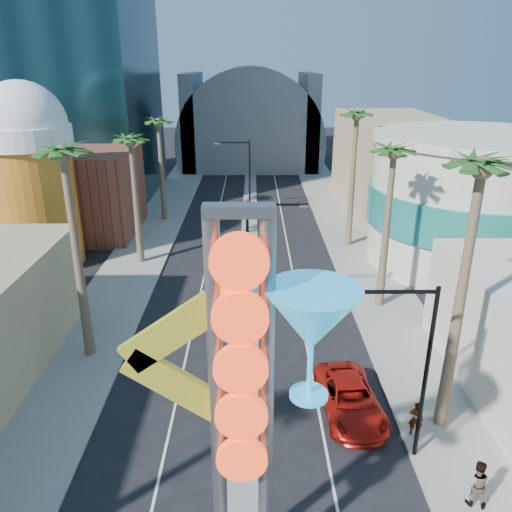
{
  "coord_description": "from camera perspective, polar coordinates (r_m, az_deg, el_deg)",
  "views": [
    {
      "loc": [
        0.34,
        -8.65,
        15.8
      ],
      "look_at": [
        0.52,
        19.39,
        4.76
      ],
      "focal_mm": 35.0,
      "sensor_mm": 36.0,
      "label": 1
    }
  ],
  "objects": [
    {
      "name": "sidewalk_west",
      "position": [
        47.43,
        -12.33,
        1.62
      ],
      "size": [
        5.0,
        100.0,
        0.15
      ],
      "primitive_type": "cube",
      "color": "gray",
      "rests_on": "ground"
    },
    {
      "name": "sidewalk_east",
      "position": [
        47.29,
        10.83,
        1.68
      ],
      "size": [
        5.0,
        100.0,
        0.15
      ],
      "primitive_type": "cube",
      "color": "gray",
      "rests_on": "ground"
    },
    {
      "name": "median",
      "position": [
        49.23,
        -0.75,
        2.87
      ],
      "size": [
        1.6,
        84.0,
        0.15
      ],
      "primitive_type": "cube",
      "color": "gray",
      "rests_on": "ground"
    },
    {
      "name": "brick_filler_west",
      "position": [
        50.82,
        -19.26,
        6.87
      ],
      "size": [
        10.0,
        10.0,
        8.0
      ],
      "primitive_type": "cube",
      "color": "brown",
      "rests_on": "ground"
    },
    {
      "name": "filler_east",
      "position": [
        59.76,
        15.08,
        10.36
      ],
      "size": [
        10.0,
        20.0,
        10.0
      ],
      "primitive_type": "cube",
      "color": "tan",
      "rests_on": "ground"
    },
    {
      "name": "beer_mug",
      "position": [
        43.1,
        -24.4,
        8.97
      ],
      "size": [
        7.0,
        7.0,
        14.5
      ],
      "color": "#AB5F16",
      "rests_on": "ground"
    },
    {
      "name": "turquoise_building",
      "position": [
        43.79,
        23.56,
        5.75
      ],
      "size": [
        16.6,
        16.6,
        10.6
      ],
      "color": "beige",
      "rests_on": "ground"
    },
    {
      "name": "canopy",
      "position": [
        81.46,
        -0.62,
        13.39
      ],
      "size": [
        22.0,
        16.0,
        22.0
      ],
      "color": "slate",
      "rests_on": "ground"
    },
    {
      "name": "neon_sign",
      "position": [
        14.39,
        1.67,
        -14.67
      ],
      "size": [
        6.53,
        2.6,
        12.55
      ],
      "color": "gray",
      "rests_on": "ground"
    },
    {
      "name": "streetlight_0",
      "position": [
        30.66,
        0.05,
        0.63
      ],
      "size": [
        3.79,
        0.25,
        8.0
      ],
      "color": "black",
      "rests_on": "ground"
    },
    {
      "name": "streetlight_1",
      "position": [
        53.78,
        -1.33,
        9.77
      ],
      "size": [
        3.79,
        0.25,
        8.0
      ],
      "color": "black",
      "rests_on": "ground"
    },
    {
      "name": "streetlight_2",
      "position": [
        20.93,
        17.81,
        -11.26
      ],
      "size": [
        3.45,
        0.25,
        8.0
      ],
      "color": "black",
      "rests_on": "ground"
    },
    {
      "name": "palm_1",
      "position": [
        26.82,
        -21.03,
        9.4
      ],
      "size": [
        2.4,
        2.4,
        12.7
      ],
      "color": "brown",
      "rests_on": "ground"
    },
    {
      "name": "palm_2",
      "position": [
        40.26,
        -14.08,
        11.84
      ],
      "size": [
        2.4,
        2.4,
        11.2
      ],
      "color": "brown",
      "rests_on": "ground"
    },
    {
      "name": "palm_3",
      "position": [
        51.89,
        -11.08,
        14.12
      ],
      "size": [
        2.4,
        2.4,
        11.2
      ],
      "color": "brown",
      "rests_on": "ground"
    },
    {
      "name": "palm_5",
      "position": [
        21.06,
        24.13,
        7.2
      ],
      "size": [
        2.4,
        2.4,
        13.2
      ],
      "color": "brown",
      "rests_on": "ground"
    },
    {
      "name": "palm_6",
      "position": [
        32.39,
        15.4,
        10.3
      ],
      "size": [
        2.4,
        2.4,
        11.7
      ],
      "color": "brown",
      "rests_on": "ground"
    },
    {
      "name": "palm_7",
      "position": [
        43.8,
        11.41,
        14.57
      ],
      "size": [
        2.4,
        2.4,
        12.7
      ],
      "color": "brown",
      "rests_on": "ground"
    },
    {
      "name": "red_pickup",
      "position": [
        25.07,
        10.69,
        -15.75
      ],
      "size": [
        3.02,
        5.8,
        1.56
      ],
      "primitive_type": "imported",
      "rotation": [
        0.0,
        0.0,
        0.08
      ],
      "color": "#B6160E",
      "rests_on": "ground"
    },
    {
      "name": "pedestrian_a",
      "position": [
        24.24,
        17.82,
        -17.31
      ],
      "size": [
        0.74,
        0.64,
        1.73
      ],
      "primitive_type": "imported",
      "rotation": [
        0.0,
        0.0,
        2.71
      ],
      "color": "gray",
      "rests_on": "sidewalk_east"
    },
    {
      "name": "pedestrian_b",
      "position": [
        21.97,
        23.86,
        -22.65
      ],
      "size": [
        1.12,
        0.98,
        1.96
      ],
      "primitive_type": "imported",
      "rotation": [
        0.0,
        0.0,
        2.86
      ],
      "color": "gray",
      "rests_on": "sidewalk_east"
    }
  ]
}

